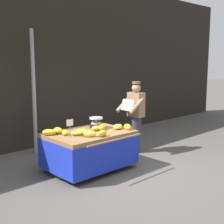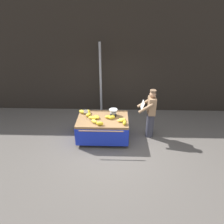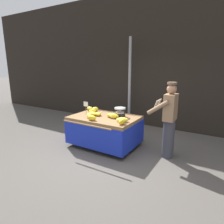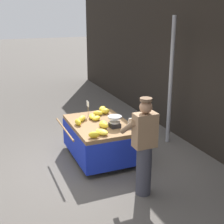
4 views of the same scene
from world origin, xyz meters
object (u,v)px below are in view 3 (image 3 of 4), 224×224
at_px(banana_bunch_7, 89,116).
at_px(banana_bunch_9, 93,113).
at_px(banana_cart, 105,124).
at_px(banana_bunch_10, 95,109).
at_px(street_pole, 130,84).
at_px(banana_bunch_4, 92,118).
at_px(vendor_person, 169,120).
at_px(banana_bunch_0, 122,122).
at_px(banana_bunch_5, 98,114).
at_px(banana_bunch_2, 122,120).
at_px(banana_bunch_6, 90,109).
at_px(banana_bunch_1, 111,115).
at_px(banana_bunch_3, 92,111).
at_px(price_sign, 86,105).
at_px(banana_bunch_8, 114,116).
at_px(weighing_scale, 120,112).

height_order(banana_bunch_7, banana_bunch_9, banana_bunch_7).
xyz_separation_m(banana_cart, banana_bunch_10, (-0.53, 0.32, 0.27)).
bearing_deg(street_pole, banana_bunch_7, -91.33).
bearing_deg(banana_bunch_9, banana_bunch_4, -55.08).
height_order(banana_cart, vendor_person, vendor_person).
distance_m(banana_bunch_0, banana_bunch_5, 0.97).
height_order(banana_bunch_2, banana_bunch_9, banana_bunch_2).
bearing_deg(street_pole, banana_bunch_6, -109.83).
distance_m(street_pole, banana_bunch_1, 1.94).
xyz_separation_m(street_pole, banana_bunch_5, (0.00, -1.81, -0.63)).
bearing_deg(banana_bunch_10, banana_bunch_3, -77.84).
bearing_deg(banana_bunch_10, banana_bunch_9, -62.51).
xyz_separation_m(price_sign, banana_bunch_6, (-0.20, 0.42, -0.19)).
bearing_deg(banana_bunch_6, banana_bunch_4, -49.66).
bearing_deg(banana_bunch_10, banana_bunch_2, -24.19).
bearing_deg(banana_bunch_7, banana_bunch_10, 114.09).
bearing_deg(banana_bunch_10, banana_bunch_7, -65.91).
xyz_separation_m(banana_cart, banana_bunch_8, (0.30, -0.03, 0.26)).
distance_m(banana_cart, banana_bunch_10, 0.68).
height_order(banana_bunch_5, banana_bunch_10, banana_bunch_10).
distance_m(banana_bunch_1, banana_bunch_4, 0.52).
relative_size(banana_bunch_5, banana_bunch_6, 0.84).
relative_size(banana_bunch_1, banana_bunch_7, 0.90).
height_order(price_sign, banana_bunch_4, price_sign).
relative_size(price_sign, banana_bunch_2, 1.21).
distance_m(banana_bunch_2, banana_bunch_5, 0.83).
xyz_separation_m(banana_bunch_1, banana_bunch_6, (-0.91, 0.33, 0.01)).
bearing_deg(street_pole, banana_bunch_5, -89.88).
bearing_deg(banana_bunch_5, weighing_scale, 20.73).
bearing_deg(banana_bunch_10, banana_bunch_6, 177.05).
height_order(banana_bunch_1, banana_bunch_3, banana_bunch_1).
relative_size(banana_bunch_5, banana_bunch_8, 0.97).
height_order(price_sign, banana_bunch_8, price_sign).
bearing_deg(street_pole, banana_bunch_10, -102.78).
distance_m(street_pole, weighing_scale, 1.79).
xyz_separation_m(street_pole, banana_bunch_0, (0.90, -2.18, -0.61)).
height_order(price_sign, banana_bunch_7, price_sign).
bearing_deg(banana_bunch_7, banana_bunch_6, 126.48).
height_order(banana_bunch_0, banana_bunch_5, banana_bunch_0).
relative_size(street_pole, banana_bunch_1, 13.60).
bearing_deg(banana_bunch_5, vendor_person, 6.63).
bearing_deg(banana_bunch_4, banana_bunch_7, 143.63).
bearing_deg(banana_bunch_3, banana_bunch_1, -11.01).
distance_m(price_sign, banana_bunch_7, 0.41).
xyz_separation_m(price_sign, banana_bunch_5, (0.34, 0.07, -0.20)).
xyz_separation_m(banana_bunch_7, banana_bunch_9, (-0.09, 0.26, -0.01)).
height_order(banana_bunch_8, banana_bunch_9, banana_bunch_8).
xyz_separation_m(banana_bunch_3, banana_bunch_5, (0.30, -0.15, -0.00)).
relative_size(banana_bunch_9, banana_bunch_10, 1.36).
distance_m(weighing_scale, banana_bunch_4, 0.76).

